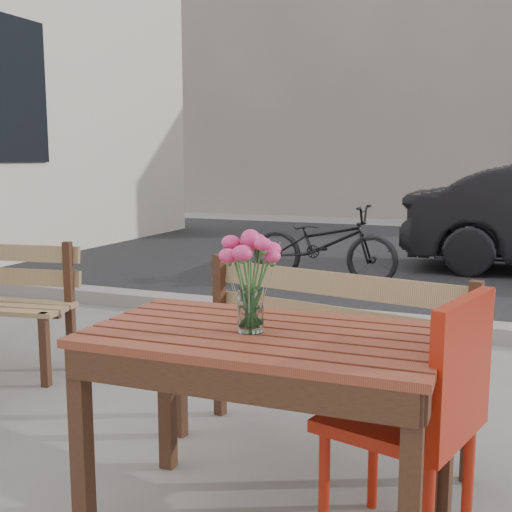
{
  "coord_description": "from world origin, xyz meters",
  "views": [
    {
      "loc": [
        0.92,
        -1.97,
        1.35
      ],
      "look_at": [
        0.09,
        0.08,
        1.01
      ],
      "focal_mm": 45.0,
      "sensor_mm": 36.0,
      "label": 1
    }
  ],
  "objects_px": {
    "main_table": "(263,365)",
    "main_vase": "(251,269)",
    "bicycle": "(324,243)",
    "red_chair": "(424,407)"
  },
  "relations": [
    {
      "from": "main_table",
      "to": "main_vase",
      "type": "relative_size",
      "value": 3.44
    },
    {
      "from": "red_chair",
      "to": "bicycle",
      "type": "height_order",
      "value": "red_chair"
    },
    {
      "from": "red_chair",
      "to": "main_vase",
      "type": "relative_size",
      "value": 2.57
    },
    {
      "from": "main_table",
      "to": "bicycle",
      "type": "height_order",
      "value": "bicycle"
    },
    {
      "from": "red_chair",
      "to": "bicycle",
      "type": "relative_size",
      "value": 0.56
    },
    {
      "from": "bicycle",
      "to": "main_table",
      "type": "bearing_deg",
      "value": -165.65
    },
    {
      "from": "main_table",
      "to": "main_vase",
      "type": "xyz_separation_m",
      "value": [
        -0.04,
        -0.02,
        0.35
      ]
    },
    {
      "from": "main_vase",
      "to": "bicycle",
      "type": "bearing_deg",
      "value": 102.94
    },
    {
      "from": "main_vase",
      "to": "main_table",
      "type": "bearing_deg",
      "value": 29.15
    },
    {
      "from": "main_vase",
      "to": "red_chair",
      "type": "bearing_deg",
      "value": 7.33
    }
  ]
}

